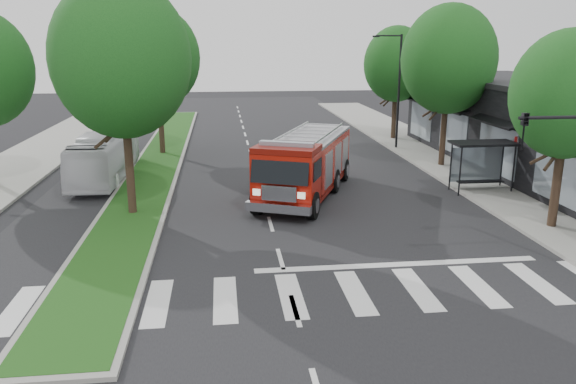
{
  "coord_description": "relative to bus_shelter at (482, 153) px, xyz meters",
  "views": [
    {
      "loc": [
        -1.95,
        -18.61,
        7.51
      ],
      "look_at": [
        0.57,
        2.49,
        1.8
      ],
      "focal_mm": 35.0,
      "sensor_mm": 36.0,
      "label": 1
    }
  ],
  "objects": [
    {
      "name": "ground",
      "position": [
        -11.2,
        -8.15,
        -2.04
      ],
      "size": [
        140.0,
        140.0,
        0.0
      ],
      "primitive_type": "plane",
      "color": "black",
      "rests_on": "ground"
    },
    {
      "name": "sidewalk_right",
      "position": [
        1.3,
        1.85,
        -1.96
      ],
      "size": [
        5.0,
        80.0,
        0.15
      ],
      "primitive_type": "cube",
      "color": "gray",
      "rests_on": "ground"
    },
    {
      "name": "median",
      "position": [
        -17.2,
        9.85,
        -1.96
      ],
      "size": [
        3.0,
        50.0,
        0.15
      ],
      "color": "gray",
      "rests_on": "ground"
    },
    {
      "name": "storefront_row",
      "position": [
        5.8,
        1.85,
        0.46
      ],
      "size": [
        8.0,
        30.0,
        5.0
      ],
      "primitive_type": "cube",
      "color": "black",
      "rests_on": "ground"
    },
    {
      "name": "bus_shelter",
      "position": [
        0.0,
        0.0,
        0.0
      ],
      "size": [
        3.2,
        1.6,
        2.61
      ],
      "color": "black",
      "rests_on": "ground"
    },
    {
      "name": "tree_right_near",
      "position": [
        0.3,
        -6.15,
        3.47
      ],
      "size": [
        4.4,
        4.4,
        8.05
      ],
      "color": "black",
      "rests_on": "ground"
    },
    {
      "name": "tree_right_mid",
      "position": [
        0.3,
        5.85,
        4.45
      ],
      "size": [
        5.6,
        5.6,
        9.72
      ],
      "color": "black",
      "rests_on": "ground"
    },
    {
      "name": "tree_right_far",
      "position": [
        0.3,
        15.85,
        3.8
      ],
      "size": [
        5.0,
        5.0,
        8.73
      ],
      "color": "black",
      "rests_on": "ground"
    },
    {
      "name": "tree_median_near",
      "position": [
        -17.2,
        -2.15,
        4.77
      ],
      "size": [
        5.8,
        5.8,
        10.16
      ],
      "color": "black",
      "rests_on": "ground"
    },
    {
      "name": "tree_median_far",
      "position": [
        -17.2,
        11.85,
        4.45
      ],
      "size": [
        5.6,
        5.6,
        9.72
      ],
      "color": "black",
      "rests_on": "ground"
    },
    {
      "name": "streetlight_right_far",
      "position": [
        -0.85,
        11.85,
        2.44
      ],
      "size": [
        2.11,
        0.2,
        8.0
      ],
      "color": "black",
      "rests_on": "ground"
    },
    {
      "name": "fire_engine",
      "position": [
        -9.04,
        0.26,
        -0.46
      ],
      "size": [
        6.32,
        9.87,
        3.3
      ],
      "rotation": [
        0.0,
        0.0,
        -0.4
      ],
      "color": "#640B05",
      "rests_on": "ground"
    },
    {
      "name": "city_bus",
      "position": [
        -19.7,
        5.24,
        -0.71
      ],
      "size": [
        2.41,
        9.57,
        2.65
      ],
      "primitive_type": "imported",
      "rotation": [
        0.0,
        0.0,
        -0.02
      ],
      "color": "white",
      "rests_on": "ground"
    }
  ]
}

